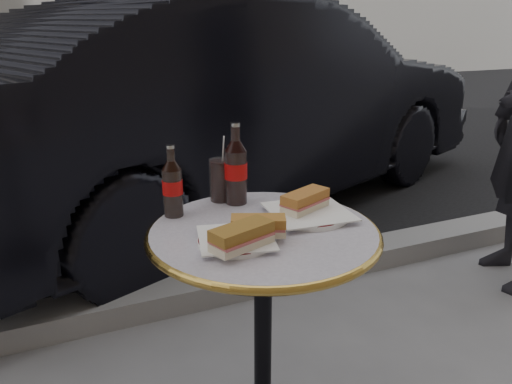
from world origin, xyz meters
name	(u,v)px	position (x,y,z in m)	size (l,w,h in m)	color
asphalt_road	(90,132)	(0.00, 5.00, 0.00)	(40.00, 8.00, 0.00)	black
curb	(184,294)	(0.00, 0.90, 0.05)	(40.00, 0.20, 0.12)	gray
bistro_table	(263,345)	(0.00, 0.00, 0.37)	(0.62, 0.62, 0.73)	#BAB2C4
plate_left	(236,241)	(-0.10, -0.05, 0.74)	(0.19, 0.19, 0.01)	white
plate_right	(309,214)	(0.15, 0.03, 0.74)	(0.23, 0.23, 0.01)	white
sandwich_left_a	(242,238)	(-0.10, -0.11, 0.77)	(0.16, 0.07, 0.05)	olive
sandwich_left_b	(258,227)	(-0.04, -0.06, 0.77)	(0.14, 0.06, 0.05)	#A86C2A
sandwich_right	(305,202)	(0.15, 0.05, 0.77)	(0.15, 0.07, 0.05)	#A9672A
cola_bottle_left	(172,181)	(-0.19, 0.19, 0.84)	(0.06, 0.06, 0.21)	black
cola_bottle_right	(236,164)	(0.01, 0.22, 0.86)	(0.07, 0.07, 0.25)	black
cola_glass	(220,180)	(-0.03, 0.25, 0.80)	(0.06, 0.06, 0.13)	black
parked_car	(237,106)	(0.73, 2.09, 0.70)	(4.27, 1.48, 1.40)	black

